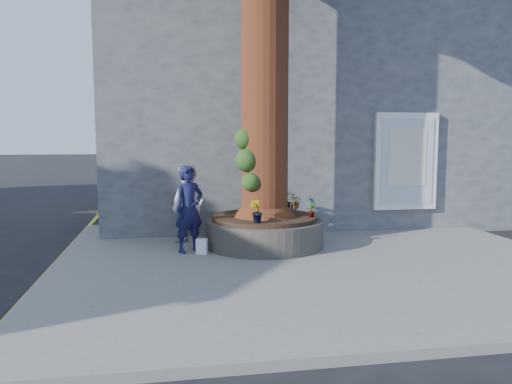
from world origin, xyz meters
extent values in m
plane|color=black|center=(0.00, 0.00, 0.00)|extent=(120.00, 120.00, 0.00)
cube|color=slate|center=(1.50, 1.00, 0.06)|extent=(9.00, 8.00, 0.12)
cube|color=yellow|center=(-3.05, 1.00, 0.00)|extent=(0.10, 30.00, 0.01)
cube|color=#505356|center=(2.50, 7.20, 3.00)|extent=(10.00, 8.00, 6.00)
cube|color=black|center=(2.50, 7.20, 6.15)|extent=(10.30, 8.30, 0.30)
cube|color=white|center=(4.30, 3.14, 1.70)|extent=(1.50, 0.12, 2.20)
cube|color=silver|center=(4.30, 3.08, 1.70)|extent=(1.25, 0.04, 1.95)
cube|color=silver|center=(4.30, 3.06, 1.80)|extent=(0.90, 0.02, 1.30)
cylinder|color=black|center=(0.80, 2.00, 0.38)|extent=(2.30, 2.30, 0.52)
cylinder|color=black|center=(0.80, 2.00, 0.68)|extent=(2.04, 2.04, 0.08)
cylinder|color=#3F140F|center=(0.80, 2.00, 4.47)|extent=(0.90, 0.90, 7.50)
cone|color=#3F140F|center=(0.80, 2.00, 1.07)|extent=(1.24, 1.24, 0.70)
sphere|color=#1C3B13|center=(0.42, 1.80, 1.82)|extent=(0.44, 0.44, 0.44)
sphere|color=#1C3B13|center=(0.48, 1.70, 1.42)|extent=(0.36, 0.36, 0.36)
sphere|color=#1C3B13|center=(0.40, 1.92, 2.22)|extent=(0.40, 0.40, 0.40)
imported|color=#15153A|center=(-0.68, 1.75, 0.93)|extent=(0.71, 0.63, 1.62)
imported|color=beige|center=(-0.66, 2.35, 0.92)|extent=(0.97, 0.98, 1.60)
cube|color=white|center=(-0.46, 1.54, 0.26)|extent=(0.23, 0.18, 0.28)
imported|color=gray|center=(1.65, 1.66, 0.93)|extent=(0.25, 0.26, 0.41)
imported|color=gray|center=(0.50, 1.24, 0.93)|extent=(0.32, 0.32, 0.42)
imported|color=gray|center=(1.44, 2.85, 0.90)|extent=(0.28, 0.28, 0.36)
imported|color=gray|center=(1.65, 2.85, 0.89)|extent=(0.30, 0.33, 0.34)
camera|label=1|loc=(-1.03, -7.48, 2.26)|focal=35.00mm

